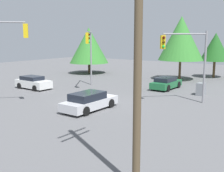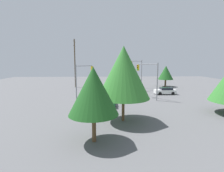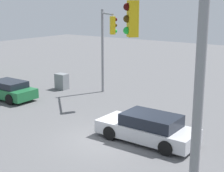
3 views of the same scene
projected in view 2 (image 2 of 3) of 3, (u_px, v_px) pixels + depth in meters
The scene contains 12 objects.
ground_plane at pixel (116, 93), 35.09m from camera, with size 80.00×80.00×0.00m, color #5B5B5E.
sedan_white at pixel (165, 91), 33.99m from camera, with size 1.87×4.04×1.33m.
sedan_green at pixel (108, 101), 25.43m from camera, with size 4.19×1.87×1.24m.
sedan_silver at pixel (111, 89), 36.61m from camera, with size 4.70×1.98×1.34m.
traffic_signal_main at pixel (149, 74), 29.30m from camera, with size 3.77×2.84×6.13m.
traffic_signal_cross at pixel (138, 69), 40.25m from camera, with size 3.62×3.33×6.69m.
traffic_signal_aux at pixel (83, 75), 29.86m from camera, with size 2.98×2.79×5.85m.
utility_pole_tall at pixel (75, 62), 42.76m from camera, with size 2.20×0.28×11.74m.
electrical_cabinet at pixel (81, 100), 26.31m from camera, with size 0.89×0.66×1.16m, color gray.
tree_far at pixel (123, 72), 18.07m from camera, with size 5.54×5.54×7.92m.
tree_left at pixel (166, 73), 44.16m from camera, with size 3.77×3.77×5.30m.
tree_behind at pixel (93, 91), 13.33m from camera, with size 3.91×3.91×5.93m.
Camera 2 is at (-34.47, 2.48, 6.28)m, focal length 28.00 mm.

